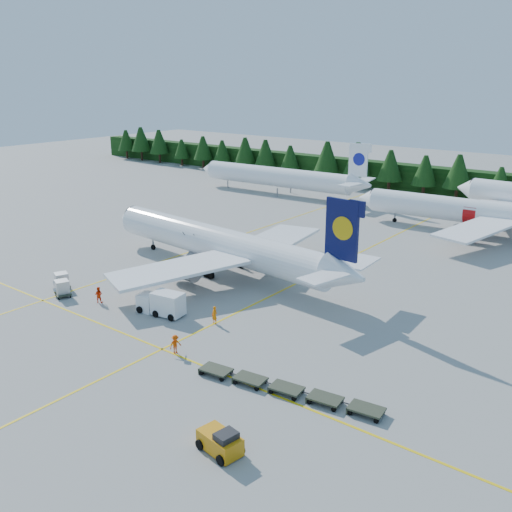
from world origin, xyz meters
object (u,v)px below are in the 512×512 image
Objects in this scene: airstairs at (188,263)px; baggage_tug at (221,442)px; airliner_navy at (212,242)px; airliner_red at (468,211)px; service_truck at (161,303)px.

baggage_tug is at bearing -46.60° from airstairs.
airliner_navy reaches higher than airstairs.
airliner_red is at bearing 57.14° from airstairs.
airstairs is 39.58m from baggage_tug.
airliner_red is 7.16× the size of service_truck.
airliner_navy is at bearing -121.03° from airliner_red.
service_truck is (-14.69, -54.77, -2.25)m from airliner_red.
airliner_red is 6.74× the size of airstairs.
airliner_navy is at bearing 102.43° from service_truck.
airliner_red is at bearing 104.78° from baggage_tug.
service_truck is at bearing -61.11° from airstairs.
service_truck is at bearing -63.65° from airliner_navy.
airliner_red is at bearing 67.95° from airliner_navy.
airliner_navy is at bearing 142.42° from baggage_tug.
airstairs is at bearing 114.34° from service_truck.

